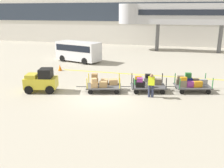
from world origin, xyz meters
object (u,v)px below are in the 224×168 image
(baggage_handler, at_px, (151,84))
(safety_cone_near, at_px, (60,68))
(baggage_cart_lead, at_px, (102,84))
(baggage_cart_tail, at_px, (191,83))
(shuttle_van, at_px, (78,50))
(baggage_tug, at_px, (41,81))
(baggage_cart_middle, at_px, (147,84))

(baggage_handler, distance_m, safety_cone_near, 10.22)
(baggage_handler, bearing_deg, safety_cone_near, 149.24)
(baggage_cart_lead, bearing_deg, baggage_cart_tail, 14.63)
(shuttle_van, xyz_separation_m, safety_cone_near, (-0.07, -4.36, -0.96))
(baggage_tug, distance_m, baggage_handler, 7.26)
(baggage_tug, xyz_separation_m, safety_cone_near, (-1.54, 5.86, -0.48))
(baggage_cart_lead, relative_size, shuttle_van, 0.60)
(safety_cone_near, bearing_deg, baggage_cart_tail, -16.12)
(baggage_tug, bearing_deg, baggage_cart_lead, 15.56)
(baggage_cart_tail, height_order, safety_cone_near, baggage_cart_tail)
(baggage_cart_tail, relative_size, safety_cone_near, 5.61)
(safety_cone_near, bearing_deg, baggage_tug, -75.29)
(shuttle_van, bearing_deg, baggage_cart_tail, -34.24)
(baggage_handler, bearing_deg, shuttle_van, 132.25)
(baggage_cart_tail, bearing_deg, shuttle_van, 145.76)
(baggage_cart_lead, xyz_separation_m, baggage_cart_middle, (2.91, 0.76, 0.00))
(baggage_cart_lead, xyz_separation_m, shuttle_van, (-5.39, 9.12, 0.71))
(baggage_cart_lead, xyz_separation_m, safety_cone_near, (-5.46, 4.76, -0.25))
(baggage_cart_tail, height_order, baggage_handler, baggage_handler)
(baggage_cart_lead, bearing_deg, baggage_handler, -7.79)
(baggage_tug, bearing_deg, baggage_cart_tail, 15.00)
(baggage_tug, xyz_separation_m, baggage_cart_lead, (3.92, 1.09, -0.23))
(baggage_tug, relative_size, safety_cone_near, 4.20)
(baggage_tug, distance_m, baggage_cart_lead, 4.08)
(baggage_handler, bearing_deg, baggage_cart_lead, 172.21)
(baggage_cart_middle, xyz_separation_m, baggage_cart_tail, (2.89, 0.75, 0.02))
(baggage_tug, distance_m, safety_cone_near, 6.07)
(shuttle_van, distance_m, safety_cone_near, 4.47)
(baggage_handler, height_order, shuttle_van, shuttle_van)
(baggage_tug, height_order, shuttle_van, shuttle_van)
(baggage_cart_middle, height_order, safety_cone_near, baggage_cart_middle)
(baggage_cart_middle, xyz_separation_m, baggage_handler, (0.40, -1.21, 0.34))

